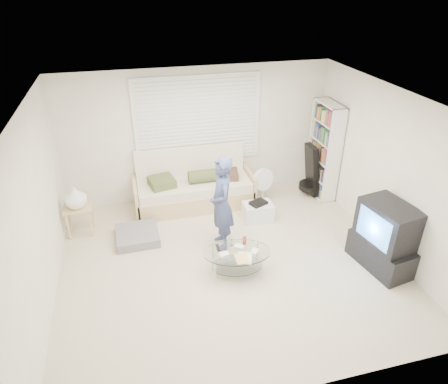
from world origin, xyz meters
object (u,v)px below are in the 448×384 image
object	(u,v)px
coffee_table	(237,255)
bookshelf	(324,151)
tv_unit	(385,237)
futon_sofa	(194,187)

from	to	relation	value
coffee_table	bookshelf	bearing A→B (deg)	40.01
tv_unit	coffee_table	world-z (taller)	tv_unit
futon_sofa	coffee_table	distance (m)	2.13
bookshelf	tv_unit	size ratio (longest dim) A/B	1.76
futon_sofa	coffee_table	size ratio (longest dim) A/B	2.08
futon_sofa	tv_unit	xyz separation A→B (m)	(2.38, -2.50, 0.16)
bookshelf	coffee_table	world-z (taller)	bookshelf
tv_unit	coffee_table	bearing A→B (deg)	169.66
futon_sofa	bookshelf	distance (m)	2.58
bookshelf	coffee_table	bearing A→B (deg)	-139.99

